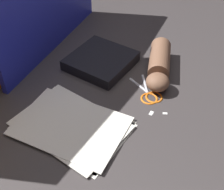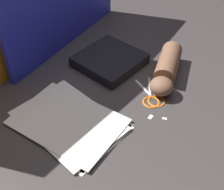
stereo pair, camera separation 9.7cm
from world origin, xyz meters
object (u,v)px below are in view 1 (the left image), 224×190
at_px(book_closed, 101,61).
at_px(hand_forearm, 159,65).
at_px(paper_stack, 72,125).
at_px(scissors, 149,94).

bearing_deg(book_closed, hand_forearm, -71.48).
relative_size(paper_stack, scissors, 2.22).
distance_m(book_closed, hand_forearm, 0.22).
xyz_separation_m(paper_stack, scissors, (0.26, -0.14, -0.00)).
bearing_deg(paper_stack, scissors, -28.22).
bearing_deg(scissors, book_closed, 76.49).
distance_m(paper_stack, scissors, 0.29).
distance_m(paper_stack, hand_forearm, 0.40).
bearing_deg(hand_forearm, book_closed, 108.52).
relative_size(scissors, hand_forearm, 0.57).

